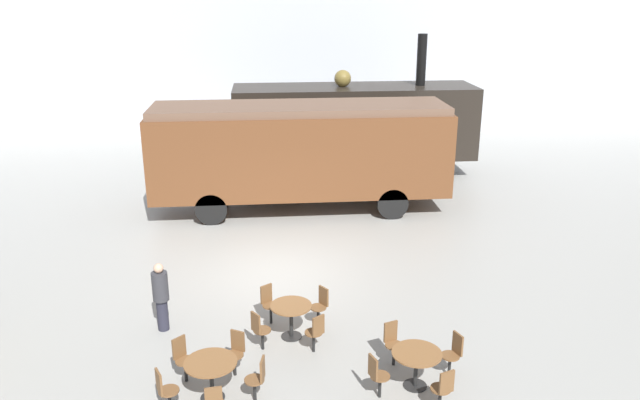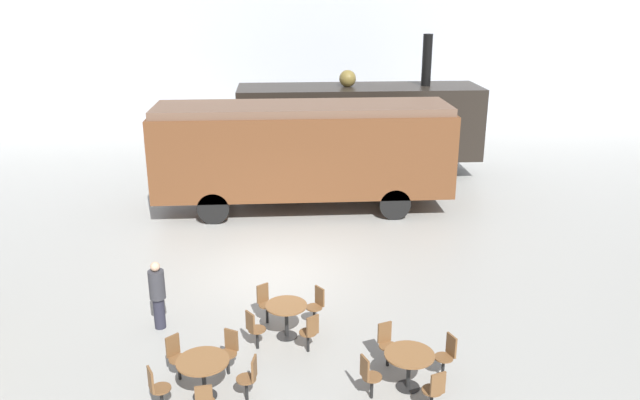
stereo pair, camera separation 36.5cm
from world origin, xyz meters
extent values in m
plane|color=gray|center=(0.00, 0.00, 0.00)|extent=(80.00, 80.00, 0.00)
cube|color=#B2B7C1|center=(0.00, 15.88, 4.50)|extent=(44.00, 0.15, 9.00)
cube|color=black|center=(3.29, 8.81, 2.09)|extent=(9.21, 2.51, 2.71)
cylinder|color=black|center=(5.82, 8.81, 4.41)|extent=(0.36, 0.36, 1.92)
sphere|color=brown|center=(2.83, 8.81, 3.75)|extent=(0.64, 0.64, 0.64)
cylinder|color=black|center=(6.05, 7.61, 0.56)|extent=(1.13, 0.12, 1.13)
cylinder|color=black|center=(6.05, 10.00, 0.56)|extent=(1.13, 0.12, 1.13)
cylinder|color=black|center=(0.52, 7.61, 0.56)|extent=(1.13, 0.12, 1.13)
cylinder|color=black|center=(0.52, 10.00, 0.56)|extent=(1.13, 0.12, 1.13)
cube|color=brown|center=(0.96, 4.80, 1.95)|extent=(9.50, 2.52, 2.62)
cube|color=brown|center=(0.96, 4.80, 3.38)|extent=(9.31, 2.32, 0.24)
cylinder|color=black|center=(3.81, 3.60, 0.50)|extent=(0.99, 0.12, 0.99)
cylinder|color=black|center=(3.81, 6.00, 0.50)|extent=(0.99, 0.12, 0.99)
cylinder|color=black|center=(-1.89, 3.60, 0.50)|extent=(0.99, 0.12, 0.99)
cylinder|color=black|center=(-1.89, 6.00, 0.50)|extent=(0.99, 0.12, 0.99)
cylinder|color=black|center=(0.27, -3.19, 0.01)|extent=(0.44, 0.44, 0.02)
cylinder|color=black|center=(0.27, -3.19, 0.37)|extent=(0.08, 0.08, 0.70)
cylinder|color=brown|center=(0.27, -3.19, 0.73)|extent=(0.87, 0.87, 0.03)
cylinder|color=black|center=(2.47, -5.12, 0.01)|extent=(0.44, 0.44, 0.02)
cylinder|color=black|center=(2.47, -5.12, 0.35)|extent=(0.08, 0.08, 0.66)
cylinder|color=brown|center=(2.47, -5.12, 0.70)|extent=(0.92, 0.92, 0.03)
cylinder|color=black|center=(-1.23, -5.14, 0.01)|extent=(0.44, 0.44, 0.02)
cylinder|color=black|center=(-1.23, -5.14, 0.37)|extent=(0.08, 0.08, 0.70)
cylinder|color=brown|center=(-1.23, -5.14, 0.74)|extent=(0.95, 0.95, 0.03)
cylinder|color=black|center=(-0.15, -2.59, 0.21)|extent=(0.06, 0.06, 0.42)
cylinder|color=brown|center=(-0.15, -2.59, 0.43)|extent=(0.36, 0.36, 0.03)
cube|color=brown|center=(-0.23, -2.46, 0.66)|extent=(0.26, 0.20, 0.42)
cylinder|color=black|center=(-0.33, -3.61, 0.21)|extent=(0.06, 0.06, 0.42)
cylinder|color=brown|center=(-0.33, -3.61, 0.43)|extent=(0.36, 0.36, 0.03)
cube|color=brown|center=(-0.46, -3.70, 0.66)|extent=(0.20, 0.26, 0.42)
cylinder|color=black|center=(0.69, -3.79, 0.21)|extent=(0.06, 0.06, 0.42)
cylinder|color=brown|center=(0.69, -3.79, 0.43)|extent=(0.36, 0.36, 0.03)
cube|color=brown|center=(0.78, -3.92, 0.66)|extent=(0.26, 0.20, 0.42)
cylinder|color=black|center=(0.88, -2.77, 0.21)|extent=(0.06, 0.06, 0.42)
cylinder|color=brown|center=(0.88, -2.77, 0.43)|extent=(0.36, 0.36, 0.03)
cube|color=brown|center=(1.00, -2.68, 0.66)|extent=(0.20, 0.26, 0.42)
cylinder|color=black|center=(1.76, -5.38, 0.21)|extent=(0.06, 0.06, 0.42)
cylinder|color=brown|center=(1.76, -5.38, 0.43)|extent=(0.36, 0.36, 0.03)
cube|color=brown|center=(1.61, -5.43, 0.66)|extent=(0.14, 0.28, 0.42)
cylinder|color=brown|center=(2.73, -5.83, 0.43)|extent=(0.36, 0.36, 0.03)
cube|color=brown|center=(2.78, -5.98, 0.66)|extent=(0.28, 0.14, 0.42)
cylinder|color=black|center=(3.19, -4.86, 0.21)|extent=(0.06, 0.06, 0.42)
cylinder|color=brown|center=(3.19, -4.86, 0.43)|extent=(0.36, 0.36, 0.03)
cube|color=brown|center=(3.33, -4.81, 0.66)|extent=(0.14, 0.28, 0.42)
cylinder|color=black|center=(2.21, -4.40, 0.21)|extent=(0.06, 0.06, 0.42)
cylinder|color=brown|center=(2.21, -4.40, 0.43)|extent=(0.36, 0.36, 0.03)
cube|color=brown|center=(2.16, -4.26, 0.66)|extent=(0.28, 0.14, 0.42)
cylinder|color=black|center=(-0.48, -5.29, 0.21)|extent=(0.06, 0.06, 0.42)
cylinder|color=brown|center=(-0.48, -5.29, 0.43)|extent=(0.36, 0.36, 0.03)
cube|color=brown|center=(-0.32, -5.31, 0.66)|extent=(0.09, 0.29, 0.42)
cylinder|color=black|center=(-0.86, -4.46, 0.21)|extent=(0.06, 0.06, 0.42)
cylinder|color=brown|center=(-0.86, -4.46, 0.43)|extent=(0.36, 0.36, 0.03)
cube|color=brown|center=(-0.79, -4.33, 0.66)|extent=(0.27, 0.17, 0.42)
cylinder|color=black|center=(-1.76, -4.58, 0.21)|extent=(0.06, 0.06, 0.42)
cylinder|color=brown|center=(-1.76, -4.58, 0.43)|extent=(0.36, 0.36, 0.03)
cube|color=brown|center=(-1.87, -4.46, 0.66)|extent=(0.24, 0.23, 0.42)
cylinder|color=black|center=(-1.93, -5.47, 0.21)|extent=(0.06, 0.06, 0.42)
cylinder|color=brown|center=(-1.93, -5.47, 0.43)|extent=(0.36, 0.36, 0.03)
cube|color=brown|center=(-2.07, -5.53, 0.66)|extent=(0.16, 0.28, 0.42)
cube|color=brown|center=(-1.12, -6.06, 0.66)|extent=(0.29, 0.08, 0.42)
cylinder|color=#262633|center=(-2.46, -2.64, 0.36)|extent=(0.24, 0.24, 0.71)
cylinder|color=#333338|center=(-2.46, -2.64, 1.03)|extent=(0.34, 0.34, 0.63)
sphere|color=tan|center=(-2.46, -2.64, 1.45)|extent=(0.21, 0.21, 0.21)
camera|label=1|loc=(-0.16, -14.73, 6.99)|focal=35.00mm
camera|label=2|loc=(0.20, -14.75, 6.99)|focal=35.00mm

